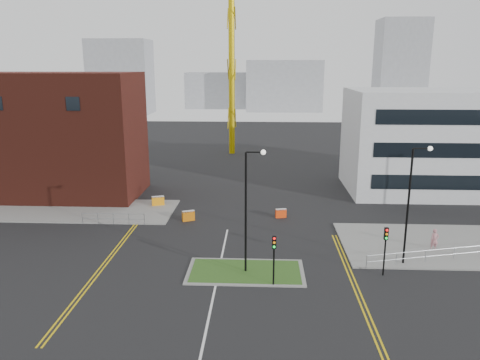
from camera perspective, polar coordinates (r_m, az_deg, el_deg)
The scene contains 24 objects.
ground at distance 28.22m, azimuth -4.19°, elevation -17.99°, with size 200.00×200.00×0.00m, color black.
pavement_left at distance 53.35m, azimuth -23.11°, elevation -3.34°, with size 28.00×8.00×0.12m, color slate.
island_kerb at distance 35.08m, azimuth 0.68°, elevation -11.12°, with size 8.60×4.60×0.08m, color slate.
grass_island at distance 35.07m, azimuth 0.68°, elevation -11.09°, with size 8.00×4.00×0.12m, color #284A18.
brick_building at distance 58.50m, azimuth -23.88°, elevation 4.86°, with size 24.20×10.07×14.24m.
office_block at distance 60.91m, azimuth 24.85°, elevation 4.28°, with size 25.00×12.20×12.00m.
streetlamp_island at distance 33.15m, azimuth 1.09°, elevation -2.68°, with size 1.46×0.36×9.18m.
streetlamp_right_near at distance 36.79m, azimuth 20.23°, elevation -1.88°, with size 1.46×0.36×9.18m.
traffic_light_island at distance 32.21m, azimuth 4.17°, elevation -8.61°, with size 0.28×0.33×3.65m.
traffic_light_right at distance 35.20m, azimuth 17.33°, elevation -7.23°, with size 0.28×0.33×3.65m.
railing_left at distance 46.28m, azimuth -15.20°, elevation -4.36°, with size 6.05×0.05×1.10m.
centre_line at distance 29.92m, azimuth -3.73°, elevation -15.96°, with size 0.15×30.00×0.01m, color silver.
yellow_left_a at distance 38.83m, azimuth -15.87°, elevation -9.17°, with size 0.12×24.00×0.01m, color gold.
yellow_left_b at distance 38.73m, azimuth -15.45°, elevation -9.20°, with size 0.12×24.00×0.01m, color gold.
yellow_right_a at distance 33.89m, azimuth 13.65°, elevation -12.55°, with size 0.12×20.00×0.01m, color gold.
yellow_right_b at distance 33.95m, azimuth 14.16°, elevation -12.54°, with size 0.12×20.00×0.01m, color gold.
skyline_a at distance 150.11m, azimuth -14.30°, elevation 12.08°, with size 18.00×12.00×22.00m, color gray.
skyline_b at distance 154.05m, azimuth 5.37°, elevation 11.36°, with size 24.00×12.00×16.00m, color gray.
skyline_c at distance 154.54m, azimuth 18.93°, elevation 12.93°, with size 14.00×12.00×28.00m, color gray.
skyline_d at distance 164.36m, azimuth -1.19°, elevation 10.88°, with size 30.00×12.00×12.00m, color gray.
pedestrian at distance 41.75m, azimuth 22.63°, elevation -6.74°, with size 0.67×0.44×1.83m, color #B9777F.
barrier_left at distance 51.07m, azimuth -9.96°, elevation -2.52°, with size 1.38×0.81×1.10m.
barrier_mid at distance 46.01m, azimuth -6.31°, elevation -4.30°, with size 1.25×0.86×1.01m.
barrier_right at distance 46.83m, azimuth 5.01°, elevation -4.02°, with size 1.12×0.60×0.90m.
Camera 1 is at (3.08, -23.74, 14.93)m, focal length 35.00 mm.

